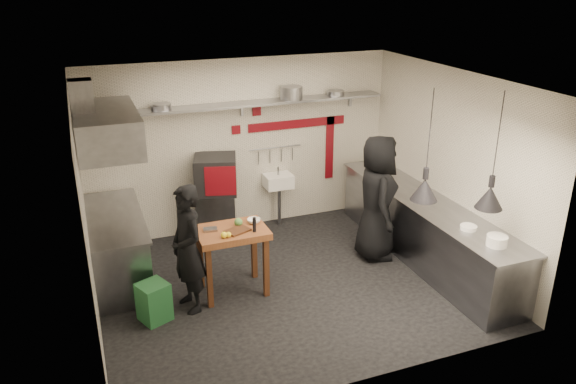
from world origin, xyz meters
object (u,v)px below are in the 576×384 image
object	(u,v)px
combi_oven	(216,175)
chef_left	(188,249)
oven_stand	(216,215)
chef_right	(377,198)
green_bin	(154,302)
prep_table	(233,261)

from	to	relation	value
combi_oven	chef_left	distance (m)	2.03
oven_stand	chef_right	size ratio (longest dim) A/B	0.43
combi_oven	chef_left	size ratio (longest dim) A/B	0.38
green_bin	prep_table	distance (m)	1.15
green_bin	chef_left	xyz separation A→B (m)	(0.48, 0.11, 0.58)
combi_oven	chef_right	size ratio (longest dim) A/B	0.34
oven_stand	chef_left	size ratio (longest dim) A/B	0.48
green_bin	prep_table	xyz separation A→B (m)	(1.09, 0.29, 0.21)
prep_table	oven_stand	bearing A→B (deg)	83.04
green_bin	combi_oven	bearing A→B (deg)	56.13
combi_oven	oven_stand	bearing A→B (deg)	-163.53
chef_left	chef_right	xyz separation A→B (m)	(2.89, 0.41, 0.11)
green_bin	chef_right	bearing A→B (deg)	8.87
combi_oven	chef_left	xyz separation A→B (m)	(-0.83, -1.84, -0.26)
green_bin	prep_table	bearing A→B (deg)	14.95
combi_oven	prep_table	bearing A→B (deg)	-81.65
oven_stand	combi_oven	distance (m)	0.69
oven_stand	prep_table	distance (m)	1.67
chef_left	oven_stand	bearing A→B (deg)	142.75
oven_stand	green_bin	xyz separation A→B (m)	(-1.28, -1.95, -0.15)
oven_stand	combi_oven	xyz separation A→B (m)	(0.02, 0.00, 0.69)
chef_left	chef_right	distance (m)	2.92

